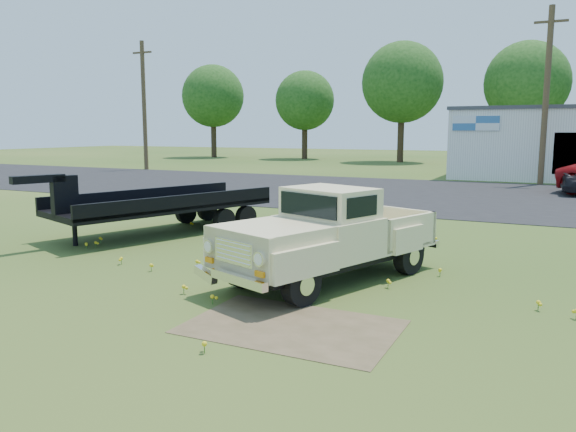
# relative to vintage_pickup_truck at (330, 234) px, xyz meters

# --- Properties ---
(ground) EXTENTS (140.00, 140.00, 0.00)m
(ground) POSITION_rel_vintage_pickup_truck_xyz_m (-1.05, 0.38, -0.89)
(ground) COLOR #294917
(ground) RESTS_ON ground
(asphalt_lot) EXTENTS (90.00, 14.00, 0.02)m
(asphalt_lot) POSITION_rel_vintage_pickup_truck_xyz_m (-1.05, 15.38, -0.89)
(asphalt_lot) COLOR black
(asphalt_lot) RESTS_ON ground
(dirt_patch_a) EXTENTS (3.00, 2.00, 0.01)m
(dirt_patch_a) POSITION_rel_vintage_pickup_truck_xyz_m (0.45, -2.62, -0.89)
(dirt_patch_a) COLOR brown
(dirt_patch_a) RESTS_ON ground
(dirt_patch_b) EXTENTS (2.20, 1.60, 0.01)m
(dirt_patch_b) POSITION_rel_vintage_pickup_truck_xyz_m (-3.05, 3.88, -0.89)
(dirt_patch_b) COLOR brown
(dirt_patch_b) RESTS_ON ground
(utility_pole_west) EXTENTS (1.60, 0.30, 9.00)m
(utility_pole_west) POSITION_rel_vintage_pickup_truck_xyz_m (-23.05, 22.38, 3.72)
(utility_pole_west) COLOR #4A3922
(utility_pole_west) RESTS_ON ground
(utility_pole_mid) EXTENTS (1.60, 0.30, 9.00)m
(utility_pole_mid) POSITION_rel_vintage_pickup_truck_xyz_m (2.95, 22.38, 3.72)
(utility_pole_mid) COLOR #4A3922
(utility_pole_mid) RESTS_ON ground
(treeline_a) EXTENTS (6.40, 6.40, 9.52)m
(treeline_a) POSITION_rel_vintage_pickup_truck_xyz_m (-29.05, 40.38, 5.41)
(treeline_a) COLOR #352618
(treeline_a) RESTS_ON ground
(treeline_b) EXTENTS (5.76, 5.76, 8.57)m
(treeline_b) POSITION_rel_vintage_pickup_truck_xyz_m (-19.05, 41.38, 4.78)
(treeline_b) COLOR #352618
(treeline_b) RESTS_ON ground
(treeline_c) EXTENTS (7.04, 7.04, 10.47)m
(treeline_c) POSITION_rel_vintage_pickup_truck_xyz_m (-9.05, 39.88, 6.05)
(treeline_c) COLOR #352618
(treeline_c) RESTS_ON ground
(treeline_d) EXTENTS (6.72, 6.72, 10.00)m
(treeline_d) POSITION_rel_vintage_pickup_truck_xyz_m (0.95, 40.88, 5.73)
(treeline_d) COLOR #352618
(treeline_d) RESTS_ON ground
(vintage_pickup_truck) EXTENTS (3.51, 5.24, 1.77)m
(vintage_pickup_truck) POSITION_rel_vintage_pickup_truck_xyz_m (0.00, 0.00, 0.00)
(vintage_pickup_truck) COLOR beige
(vintage_pickup_truck) RESTS_ON ground
(flatbed_trailer) EXTENTS (4.30, 6.94, 1.80)m
(flatbed_trailer) POSITION_rel_vintage_pickup_truck_xyz_m (-5.98, 2.62, 0.01)
(flatbed_trailer) COLOR black
(flatbed_trailer) RESTS_ON ground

